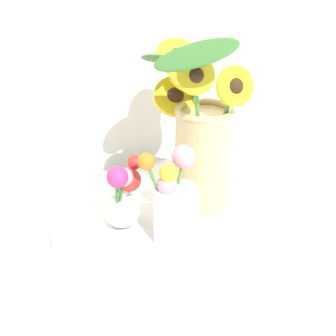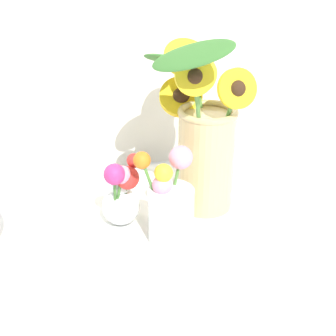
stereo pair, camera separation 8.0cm
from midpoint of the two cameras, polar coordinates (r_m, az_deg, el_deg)
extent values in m
plane|color=silver|center=(0.79, 3.94, -11.41)|extent=(6.00, 6.00, 0.00)
cylinder|color=white|center=(0.86, 2.69, -6.60)|extent=(0.42, 0.42, 0.02)
cylinder|color=#D1B77A|center=(0.85, 7.36, 0.75)|extent=(0.10, 0.10, 0.18)
torus|color=#D1B77A|center=(0.81, 7.76, 6.71)|extent=(0.11, 0.11, 0.01)
cylinder|color=#568E42|center=(0.81, 6.83, 3.59)|extent=(0.05, 0.08, 0.23)
cylinder|color=yellow|center=(0.72, 6.48, 11.00)|extent=(0.07, 0.03, 0.07)
sphere|color=#382314|center=(0.72, 6.48, 11.00)|extent=(0.03, 0.03, 0.03)
cylinder|color=#568E42|center=(0.87, 5.30, 3.17)|extent=(0.03, 0.04, 0.16)
cylinder|color=yellow|center=(0.85, 4.32, 8.59)|extent=(0.09, 0.07, 0.07)
sphere|color=#382314|center=(0.85, 4.32, 8.59)|extent=(0.03, 0.03, 0.03)
cylinder|color=#568E42|center=(0.86, 7.16, 4.41)|extent=(0.03, 0.04, 0.20)
cylinder|color=yellow|center=(0.83, 6.21, 11.37)|extent=(0.08, 0.06, 0.07)
sphere|color=#382314|center=(0.83, 6.21, 11.37)|extent=(0.03, 0.03, 0.03)
cylinder|color=#568E42|center=(0.82, 9.10, 3.24)|extent=(0.04, 0.06, 0.20)
cylinder|color=yellow|center=(0.77, 11.43, 9.42)|extent=(0.08, 0.03, 0.07)
sphere|color=#382314|center=(0.77, 11.43, 9.42)|extent=(0.03, 0.03, 0.03)
cylinder|color=#568E42|center=(0.87, 5.52, 5.09)|extent=(0.01, 0.08, 0.23)
cylinder|color=yellow|center=(0.86, 4.90, 13.23)|extent=(0.08, 0.07, 0.06)
sphere|color=#382314|center=(0.86, 4.90, 13.23)|extent=(0.03, 0.03, 0.03)
ellipsoid|color=#38702D|center=(0.79, 2.39, 13.13)|extent=(0.11, 0.14, 0.05)
ellipsoid|color=#38702D|center=(0.69, 6.41, 13.42)|extent=(0.13, 0.13, 0.07)
cylinder|color=white|center=(0.77, 3.28, -5.92)|extent=(0.08, 0.08, 0.10)
cylinder|color=#4C8438|center=(0.75, 1.34, -3.12)|extent=(0.03, 0.03, 0.11)
sphere|color=orange|center=(0.73, -0.05, 0.87)|extent=(0.03, 0.03, 0.03)
cylinder|color=#4C8438|center=(0.76, 3.39, -4.30)|extent=(0.03, 0.01, 0.11)
sphere|color=yellow|center=(0.73, 2.60, -0.69)|extent=(0.03, 0.03, 0.03)
cylinder|color=#4C8438|center=(0.76, 3.65, -2.95)|extent=(0.03, 0.02, 0.11)
sphere|color=pink|center=(0.75, 4.65, 1.22)|extent=(0.04, 0.04, 0.04)
cylinder|color=#4C8438|center=(0.75, 3.05, -5.15)|extent=(0.02, 0.02, 0.08)
sphere|color=pink|center=(0.74, 2.38, -2.17)|extent=(0.03, 0.03, 0.03)
sphere|color=white|center=(0.82, -2.97, -4.76)|extent=(0.07, 0.07, 0.07)
cylinder|color=white|center=(0.80, -3.06, -1.91)|extent=(0.03, 0.03, 0.03)
cylinder|color=#427533|center=(0.80, -2.41, -3.32)|extent=(0.01, 0.02, 0.07)
sphere|color=red|center=(0.78, -2.04, -1.28)|extent=(0.04, 0.04, 0.04)
cylinder|color=#427533|center=(0.78, -3.58, -3.20)|extent=(0.01, 0.02, 0.08)
sphere|color=#C6337A|center=(0.76, -3.55, -0.86)|extent=(0.04, 0.04, 0.04)
cylinder|color=#427533|center=(0.79, -3.17, -3.36)|extent=(0.02, 0.01, 0.08)
sphere|color=pink|center=(0.77, -2.65, -0.93)|extent=(0.03, 0.03, 0.03)
cylinder|color=#427533|center=(0.80, -2.13, -2.42)|extent=(0.03, 0.01, 0.10)
sphere|color=red|center=(0.78, -1.27, 0.85)|extent=(0.02, 0.02, 0.02)
camera|label=1|loc=(0.04, -87.14, 1.51)|focal=50.00mm
camera|label=2|loc=(0.04, 92.86, -1.51)|focal=50.00mm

